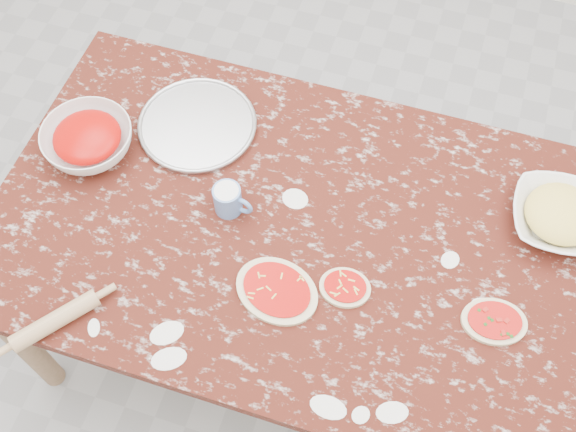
{
  "coord_description": "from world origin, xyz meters",
  "views": [
    {
      "loc": [
        0.27,
        -0.86,
        2.35
      ],
      "look_at": [
        0.0,
        0.0,
        0.8
      ],
      "focal_mm": 42.7,
      "sensor_mm": 36.0,
      "label": 1
    }
  ],
  "objects_px": {
    "cheese_bowl": "(559,217)",
    "rolling_pin": "(55,320)",
    "worktable": "(288,240)",
    "pizza_tray": "(197,125)",
    "sauce_bowl": "(88,140)",
    "flour_mug": "(229,200)"
  },
  "relations": [
    {
      "from": "worktable",
      "to": "cheese_bowl",
      "type": "height_order",
      "value": "cheese_bowl"
    },
    {
      "from": "pizza_tray",
      "to": "sauce_bowl",
      "type": "distance_m",
      "value": 0.31
    },
    {
      "from": "cheese_bowl",
      "to": "rolling_pin",
      "type": "distance_m",
      "value": 1.32
    },
    {
      "from": "sauce_bowl",
      "to": "cheese_bowl",
      "type": "xyz_separation_m",
      "value": [
        1.29,
        0.15,
        -0.01
      ]
    },
    {
      "from": "pizza_tray",
      "to": "sauce_bowl",
      "type": "xyz_separation_m",
      "value": [
        -0.26,
        -0.17,
        0.03
      ]
    },
    {
      "from": "sauce_bowl",
      "to": "rolling_pin",
      "type": "height_order",
      "value": "sauce_bowl"
    },
    {
      "from": "pizza_tray",
      "to": "cheese_bowl",
      "type": "distance_m",
      "value": 1.03
    },
    {
      "from": "worktable",
      "to": "rolling_pin",
      "type": "bearing_deg",
      "value": -136.16
    },
    {
      "from": "cheese_bowl",
      "to": "rolling_pin",
      "type": "bearing_deg",
      "value": -149.78
    },
    {
      "from": "worktable",
      "to": "cheese_bowl",
      "type": "relative_size",
      "value": 6.31
    },
    {
      "from": "flour_mug",
      "to": "sauce_bowl",
      "type": "bearing_deg",
      "value": 171.42
    },
    {
      "from": "sauce_bowl",
      "to": "cheese_bowl",
      "type": "distance_m",
      "value": 1.3
    },
    {
      "from": "flour_mug",
      "to": "pizza_tray",
      "type": "bearing_deg",
      "value": 128.54
    },
    {
      "from": "cheese_bowl",
      "to": "flour_mug",
      "type": "xyz_separation_m",
      "value": [
        -0.85,
        -0.22,
        0.01
      ]
    },
    {
      "from": "worktable",
      "to": "flour_mug",
      "type": "relative_size",
      "value": 14.12
    },
    {
      "from": "worktable",
      "to": "rolling_pin",
      "type": "relative_size",
      "value": 7.11
    },
    {
      "from": "sauce_bowl",
      "to": "cheese_bowl",
      "type": "bearing_deg",
      "value": 6.79
    },
    {
      "from": "pizza_tray",
      "to": "flour_mug",
      "type": "bearing_deg",
      "value": -51.46
    },
    {
      "from": "flour_mug",
      "to": "rolling_pin",
      "type": "bearing_deg",
      "value": -123.36
    },
    {
      "from": "worktable",
      "to": "flour_mug",
      "type": "bearing_deg",
      "value": 179.09
    },
    {
      "from": "pizza_tray",
      "to": "rolling_pin",
      "type": "relative_size",
      "value": 1.5
    },
    {
      "from": "worktable",
      "to": "pizza_tray",
      "type": "xyz_separation_m",
      "value": [
        -0.35,
        0.24,
        0.09
      ]
    }
  ]
}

